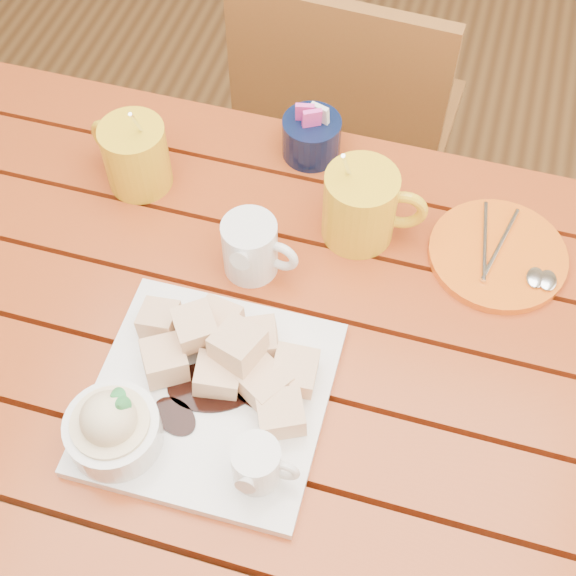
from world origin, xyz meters
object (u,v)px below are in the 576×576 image
(dessert_plate, at_px, (191,398))
(table, at_px, (253,375))
(coffee_mug_left, at_px, (134,154))
(coffee_mug_right, at_px, (362,205))
(chair_far, at_px, (346,129))
(orange_saucer, at_px, (499,255))

(dessert_plate, bearing_deg, table, 73.68)
(dessert_plate, height_order, coffee_mug_left, coffee_mug_left)
(coffee_mug_right, height_order, chair_far, coffee_mug_right)
(orange_saucer, bearing_deg, chair_far, 124.03)
(orange_saucer, bearing_deg, coffee_mug_right, -177.68)
(coffee_mug_right, bearing_deg, chair_far, 94.90)
(dessert_plate, bearing_deg, orange_saucer, 45.58)
(dessert_plate, xyz_separation_m, coffee_mug_right, (0.13, 0.33, 0.03))
(coffee_mug_left, bearing_deg, chair_far, 85.95)
(coffee_mug_right, bearing_deg, dessert_plate, -121.00)
(coffee_mug_left, height_order, coffee_mug_right, coffee_mug_right)
(coffee_mug_left, xyz_separation_m, coffee_mug_right, (0.34, -0.01, 0.00))
(dessert_plate, relative_size, coffee_mug_right, 1.70)
(dessert_plate, distance_m, orange_saucer, 0.47)
(coffee_mug_right, height_order, orange_saucer, coffee_mug_right)
(coffee_mug_left, distance_m, chair_far, 0.61)
(table, height_order, orange_saucer, orange_saucer)
(chair_far, bearing_deg, coffee_mug_left, 67.76)
(coffee_mug_left, distance_m, orange_saucer, 0.54)
(table, relative_size, dessert_plate, 4.17)
(table, bearing_deg, orange_saucer, 36.39)
(coffee_mug_left, relative_size, chair_far, 0.19)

